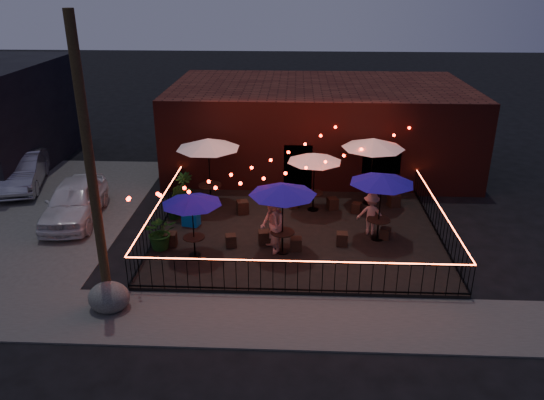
{
  "coord_description": "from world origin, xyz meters",
  "views": [
    {
      "loc": [
        -0.14,
        -15.27,
        8.62
      ],
      "look_at": [
        -0.92,
        1.99,
        1.39
      ],
      "focal_mm": 35.0,
      "sensor_mm": 36.0,
      "label": 1
    }
  ],
  "objects": [
    {
      "name": "ground",
      "position": [
        0.0,
        0.0,
        0.0
      ],
      "size": [
        110.0,
        110.0,
        0.0
      ],
      "primitive_type": "plane",
      "color": "black",
      "rests_on": "ground"
    },
    {
      "name": "patio",
      "position": [
        0.0,
        2.0,
        0.07
      ],
      "size": [
        10.0,
        8.0,
        0.15
      ],
      "primitive_type": "cube",
      "color": "black",
      "rests_on": "ground"
    },
    {
      "name": "sidewalk",
      "position": [
        0.0,
        -3.25,
        0.03
      ],
      "size": [
        18.0,
        2.5,
        0.05
      ],
      "primitive_type": "cube",
      "color": "#43413D",
      "rests_on": "ground"
    },
    {
      "name": "parking_lot",
      "position": [
        -12.0,
        4.0,
        0.01
      ],
      "size": [
        11.0,
        12.0,
        0.02
      ],
      "primitive_type": "cube",
      "color": "#43413D",
      "rests_on": "ground"
    },
    {
      "name": "brick_building",
      "position": [
        1.0,
        9.99,
        2.0
      ],
      "size": [
        14.0,
        8.0,
        4.0
      ],
      "color": "#3C1410",
      "rests_on": "ground"
    },
    {
      "name": "utility_pole",
      "position": [
        -5.4,
        -2.6,
        4.0
      ],
      "size": [
        0.26,
        0.26,
        8.0
      ],
      "primitive_type": "cylinder",
      "color": "#312514",
      "rests_on": "ground"
    },
    {
      "name": "fence_front",
      "position": [
        0.0,
        -2.0,
        0.66
      ],
      "size": [
        10.0,
        0.04,
        1.04
      ],
      "color": "black",
      "rests_on": "patio"
    },
    {
      "name": "fence_left",
      "position": [
        -5.0,
        2.0,
        0.66
      ],
      "size": [
        0.04,
        8.0,
        1.04
      ],
      "rotation": [
        0.0,
        0.0,
        1.57
      ],
      "color": "black",
      "rests_on": "patio"
    },
    {
      "name": "fence_right",
      "position": [
        5.0,
        2.0,
        0.66
      ],
      "size": [
        0.04,
        8.0,
        1.04
      ],
      "rotation": [
        0.0,
        0.0,
        1.57
      ],
      "color": "black",
      "rests_on": "patio"
    },
    {
      "name": "festoon_lights",
      "position": [
        -1.01,
        1.7,
        2.52
      ],
      "size": [
        10.02,
        8.72,
        1.32
      ],
      "color": "#FF1809",
      "rests_on": "ground"
    },
    {
      "name": "cafe_table_0",
      "position": [
        -3.39,
        0.1,
        2.12
      ],
      "size": [
        2.13,
        2.13,
        2.16
      ],
      "rotation": [
        0.0,
        0.0,
        -0.09
      ],
      "color": "black",
      "rests_on": "patio"
    },
    {
      "name": "cafe_table_1",
      "position": [
        -3.51,
        4.36,
        2.68
      ],
      "size": [
        3.3,
        3.3,
        2.77
      ],
      "rotation": [
        0.0,
        0.0,
        -0.4
      ],
      "color": "black",
      "rests_on": "patio"
    },
    {
      "name": "cafe_table_2",
      "position": [
        -0.51,
        0.44,
        2.38
      ],
      "size": [
        2.42,
        2.42,
        2.44
      ],
      "rotation": [
        0.0,
        0.0,
        0.1
      ],
      "color": "black",
      "rests_on": "patio"
    },
    {
      "name": "cafe_table_3",
      "position": [
        0.61,
        4.02,
        2.3
      ],
      "size": [
        2.61,
        2.61,
        2.35
      ],
      "rotation": [
        0.0,
        0.0,
        0.26
      ],
      "color": "black",
      "rests_on": "patio"
    },
    {
      "name": "cafe_table_4",
      "position": [
        2.8,
        1.56,
        2.39
      ],
      "size": [
        2.63,
        2.63,
        2.45
      ],
      "rotation": [
        0.0,
        0.0,
        0.21
      ],
      "color": "black",
      "rests_on": "patio"
    },
    {
      "name": "cafe_table_5",
      "position": [
        2.91,
        4.8,
        2.65
      ],
      "size": [
        2.87,
        2.87,
        2.74
      ],
      "rotation": [
        0.0,
        0.0,
        -0.17
      ],
      "color": "black",
      "rests_on": "patio"
    },
    {
      "name": "bistro_chair_0",
      "position": [
        -4.34,
        0.75,
        0.38
      ],
      "size": [
        0.41,
        0.41,
        0.47
      ],
      "primitive_type": "cube",
      "rotation": [
        0.0,
        0.0,
        0.05
      ],
      "color": "black",
      "rests_on": "patio"
    },
    {
      "name": "bistro_chair_1",
      "position": [
        -2.27,
        0.79,
        0.36
      ],
      "size": [
        0.42,
        0.42,
        0.42
      ],
      "primitive_type": "cube",
      "rotation": [
        0.0,
        0.0,
        3.35
      ],
      "color": "black",
      "rests_on": "patio"
    },
    {
      "name": "bistro_chair_2",
      "position": [
        -4.16,
        3.75,
        0.35
      ],
      "size": [
        0.41,
        0.41,
        0.4
      ],
      "primitive_type": "cube",
      "rotation": [
        0.0,
        0.0,
        -0.23
      ],
      "color": "black",
      "rests_on": "patio"
    },
    {
      "name": "bistro_chair_3",
      "position": [
        -2.14,
        3.58,
        0.4
      ],
      "size": [
        0.53,
        0.53,
        0.5
      ],
      "primitive_type": "cube",
      "rotation": [
        0.0,
        0.0,
        3.44
      ],
      "color": "black",
      "rests_on": "patio"
    },
    {
      "name": "bistro_chair_4",
      "position": [
        -1.15,
        1.04,
        0.38
      ],
      "size": [
        0.45,
        0.45,
        0.47
      ],
      "primitive_type": "cube",
      "rotation": [
        0.0,
        0.0,
        0.14
      ],
      "color": "black",
      "rests_on": "patio"
    },
    {
      "name": "bistro_chair_5",
      "position": [
        -0.05,
        0.62,
        0.37
      ],
      "size": [
        0.39,
        0.39,
        0.44
      ],
      "primitive_type": "cube",
      "rotation": [
        0.0,
        0.0,
        3.17
      ],
      "color": "black",
      "rests_on": "patio"
    },
    {
      "name": "bistro_chair_6",
      "position": [
        -0.18,
        4.21,
        0.36
      ],
      "size": [
        0.42,
        0.42,
        0.41
      ],
      "primitive_type": "cube",
      "rotation": [
        0.0,
        0.0,
        0.24
      ],
      "color": "black",
      "rests_on": "patio"
    },
    {
      "name": "bistro_chair_7",
      "position": [
        1.39,
        4.13,
        0.38
      ],
      "size": [
        0.49,
        0.49,
        0.46
      ],
      "primitive_type": "cube",
      "rotation": [
        0.0,
        0.0,
        3.44
      ],
      "color": "black",
      "rests_on": "patio"
    },
    {
      "name": "bistro_chair_8",
      "position": [
        1.53,
        1.06,
        0.37
      ],
      "size": [
        0.4,
        0.4,
        0.45
      ],
      "primitive_type": "cube",
      "rotation": [
        0.0,
        0.0,
        -0.05
      ],
      "color": "black",
      "rests_on": "patio"
    },
    {
      "name": "bistro_chair_9",
      "position": [
        3.08,
        1.61,
        0.35
      ],
      "size": [
        0.44,
        0.44,
        0.4
      ],
      "primitive_type": "cube",
      "rotation": [
        0.0,
        0.0,
        2.77
      ],
      "color": "black",
      "rests_on": "patio"
    },
    {
      "name": "bistro_chair_10",
      "position": [
        2.31,
        3.82,
        0.35
      ],
      "size": [
        0.44,
        0.44,
        0.4
      ],
      "primitive_type": "cube",
      "rotation": [
        0.0,
        0.0,
        -0.36
      ],
      "color": "black",
      "rests_on": "patio"
    },
    {
      "name": "bistro_chair_11",
      "position": [
        3.86,
        4.52,
        0.4
      ],
      "size": [
        0.53,
        0.53,
        0.5
      ],
      "primitive_type": "cube",
      "rotation": [
        0.0,
        0.0,
        3.45
      ],
      "color": "black",
      "rests_on": "patio"
    },
    {
      "name": "patron_a",
      "position": [
        -0.73,
        0.58,
        1.08
      ],
      "size": [
        0.46,
        0.69,
        1.85
      ],
      "primitive_type": "imported",
      "rotation": [
        0.0,
        0.0,
        1.6
      ],
      "color": "tan",
      "rests_on": "patio"
    },
    {
      "name": "patron_b",
      "position": [
        -0.84,
        0.47,
        1.11
      ],
      "size": [
        1.01,
        1.13,
        1.92
      ],
      "primitive_type": "imported",
      "rotation": [
        0.0,
        0.0,
        -1.22
      ],
      "color": "#D4A289",
      "rests_on": "patio"
    },
    {
      "name": "patron_c",
      "position": [
        2.6,
        1.98,
        0.92
      ],
      "size": [
        1.09,
        0.75,
        1.55
      ],
      "primitive_type": "imported",
      "rotation": [
        0.0,
        0.0,
        2.96
      ],
      "color": "tan",
      "rests_on": "patio"
    },
    {
      "name": "potted_shrub_a",
      "position": [
        -4.6,
        0.53,
        0.77
      ],
      "size": [
        1.33,
        1.23,
        1.25
      ],
      "primitive_type": "imported",
      "rotation": [
        0.0,
        0.0,
        0.26
      ],
      "color": "#1C4110",
      "rests_on": "patio"
    },
    {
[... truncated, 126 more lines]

